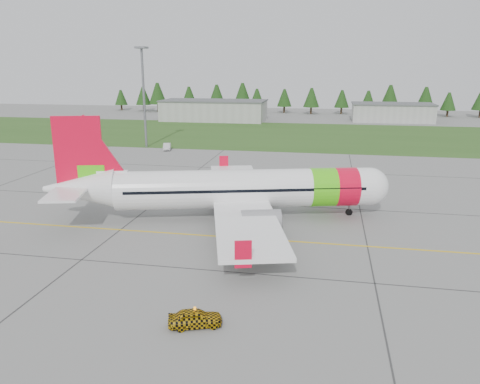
# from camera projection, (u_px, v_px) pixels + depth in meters

# --- Properties ---
(ground) EXTENTS (320.00, 320.00, 0.00)m
(ground) POSITION_uv_depth(u_px,v_px,m) (249.00, 273.00, 38.45)
(ground) COLOR gray
(ground) RESTS_ON ground
(aircraft) EXTENTS (37.35, 35.18, 11.53)m
(aircraft) POSITION_uv_depth(u_px,v_px,m) (237.00, 189.00, 51.81)
(aircraft) COLOR white
(aircraft) RESTS_ON ground
(follow_me_car) EXTENTS (1.60, 1.73, 3.52)m
(follow_me_car) POSITION_uv_depth(u_px,v_px,m) (195.00, 302.00, 30.18)
(follow_me_car) COLOR #DFAC0C
(follow_me_car) RESTS_ON ground
(service_van) EXTENTS (1.75, 1.70, 4.10)m
(service_van) POSITION_uv_depth(u_px,v_px,m) (167.00, 140.00, 95.21)
(service_van) COLOR silver
(service_van) RESTS_ON ground
(grass_strip) EXTENTS (320.00, 50.00, 0.03)m
(grass_strip) POSITION_uv_depth(u_px,v_px,m) (304.00, 135.00, 116.26)
(grass_strip) COLOR #30561E
(grass_strip) RESTS_ON ground
(taxi_guideline) EXTENTS (120.00, 0.25, 0.02)m
(taxi_guideline) POSITION_uv_depth(u_px,v_px,m) (263.00, 239.00, 46.04)
(taxi_guideline) COLOR gold
(taxi_guideline) RESTS_ON ground
(hangar_west) EXTENTS (32.00, 14.00, 6.00)m
(hangar_west) POSITION_uv_depth(u_px,v_px,m) (214.00, 111.00, 147.46)
(hangar_west) COLOR #A8A8A3
(hangar_west) RESTS_ON ground
(hangar_east) EXTENTS (24.00, 12.00, 5.20)m
(hangar_east) POSITION_uv_depth(u_px,v_px,m) (392.00, 113.00, 145.26)
(hangar_east) COLOR #A8A8A3
(hangar_east) RESTS_ON ground
(floodlight_mast) EXTENTS (0.50, 0.50, 20.00)m
(floodlight_mast) POSITION_uv_depth(u_px,v_px,m) (144.00, 99.00, 96.66)
(floodlight_mast) COLOR slate
(floodlight_mast) RESTS_ON ground
(treeline) EXTENTS (160.00, 8.00, 10.00)m
(treeline) POSITION_uv_depth(u_px,v_px,m) (313.00, 100.00, 168.11)
(treeline) COLOR #1C3F14
(treeline) RESTS_ON ground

